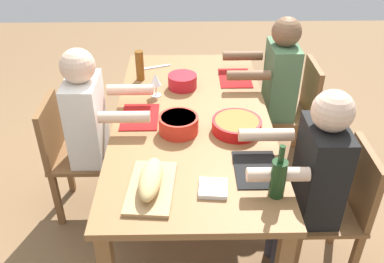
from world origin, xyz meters
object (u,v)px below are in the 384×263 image
object	(u,v)px
chair_near_center	(70,151)
diner_far_right	(311,175)
diner_far_left	(274,83)
beer_bottle	(140,66)
dining_table	(192,127)
wine_bottle	(278,177)
serving_bowl_greens	(182,80)
diner_near_center	(93,123)
wine_glass	(155,81)
serving_bowl_salad	(179,123)
chair_far_right	(338,205)
cutting_board	(151,187)
chair_far_left	(295,108)
napkin_stack	(213,188)
bread_loaf	(151,179)
serving_bowl_fruit	(237,125)

from	to	relation	value
chair_near_center	diner_far_right	bearing A→B (deg)	69.36
diner_far_left	beer_bottle	world-z (taller)	diner_far_left
dining_table	wine_bottle	xyz separation A→B (m)	(0.74, 0.39, 0.18)
serving_bowl_greens	beer_bottle	xyz separation A→B (m)	(-0.13, -0.31, 0.06)
diner_near_center	beer_bottle	distance (m)	0.62
serving_bowl_greens	wine_glass	bearing A→B (deg)	-56.20
serving_bowl_salad	beer_bottle	size ratio (longest dim) A/B	1.07
serving_bowl_greens	diner_near_center	bearing A→B (deg)	-54.47
chair_far_right	cutting_board	size ratio (longest dim) A/B	2.12
serving_bowl_salad	beer_bottle	distance (m)	0.76
wine_glass	chair_far_left	bearing A→B (deg)	103.77
wine_glass	napkin_stack	xyz separation A→B (m)	(0.98, 0.33, -0.10)
chair_far_right	bread_loaf	distance (m)	1.08
diner_far_left	bread_loaf	distance (m)	1.49
dining_table	serving_bowl_fruit	distance (m)	0.33
diner_near_center	diner_far_left	world-z (taller)	same
serving_bowl_greens	cutting_board	distance (m)	1.10
chair_near_center	diner_near_center	distance (m)	0.28
diner_far_left	serving_bowl_fruit	world-z (taller)	diner_far_left
chair_far_right	serving_bowl_greens	distance (m)	1.32
diner_near_center	beer_bottle	xyz separation A→B (m)	(-0.54, 0.26, 0.15)
chair_near_center	serving_bowl_greens	size ratio (longest dim) A/B	4.19
dining_table	diner_near_center	size ratio (longest dim) A/B	1.64
dining_table	diner_far_right	distance (m)	0.83
cutting_board	wine_glass	bearing A→B (deg)	-178.42
diner_far_left	wine_bottle	world-z (taller)	diner_far_left
diner_far_right	chair_near_center	bearing A→B (deg)	-110.64
cutting_board	napkin_stack	xyz separation A→B (m)	(0.01, 0.30, 0.00)
napkin_stack	diner_far_left	bearing A→B (deg)	156.63
bread_loaf	wine_bottle	xyz separation A→B (m)	(0.05, 0.61, 0.04)
diner_far_right	serving_bowl_greens	size ratio (longest dim) A/B	5.91
diner_far_right	napkin_stack	size ratio (longest dim) A/B	8.57
serving_bowl_greens	dining_table	bearing A→B (deg)	8.47
serving_bowl_greens	bread_loaf	bearing A→B (deg)	-8.04
serving_bowl_fruit	cutting_board	bearing A→B (deg)	-42.49
dining_table	bread_loaf	distance (m)	0.73
serving_bowl_greens	cutting_board	world-z (taller)	serving_bowl_greens
chair_near_center	serving_bowl_greens	xyz separation A→B (m)	(-0.40, 0.75, 0.31)
diner_far_right	chair_near_center	size ratio (longest dim) A/B	1.41
chair_far_right	serving_bowl_greens	bearing A→B (deg)	-137.37
diner_near_center	chair_far_left	size ratio (longest dim) A/B	1.41
cutting_board	chair_near_center	bearing A→B (deg)	-138.92
chair_near_center	serving_bowl_salad	xyz separation A→B (m)	(0.17, 0.73, 0.32)
chair_near_center	wine_glass	xyz separation A→B (m)	(-0.28, 0.57, 0.37)
serving_bowl_greens	wine_bottle	xyz separation A→B (m)	(1.14, 0.45, 0.05)
diner_far_right	bread_loaf	distance (m)	0.86
chair_far_left	diner_far_left	xyz separation A→B (m)	(-0.00, -0.18, 0.21)
diner_far_right	napkin_stack	distance (m)	0.56
chair_far_right	diner_far_right	size ratio (longest dim) A/B	0.71
dining_table	diner_near_center	world-z (taller)	diner_near_center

